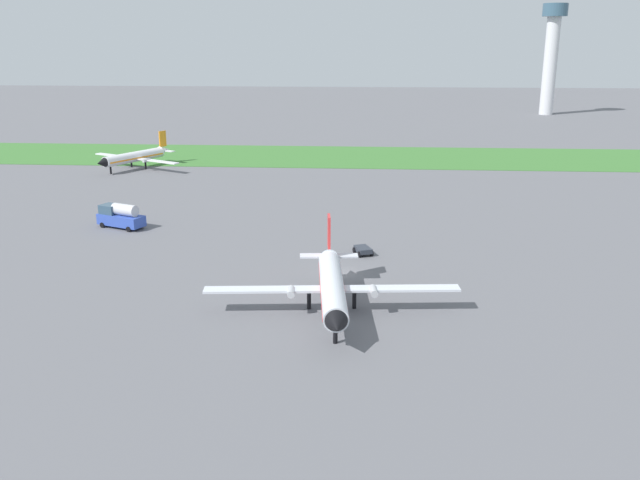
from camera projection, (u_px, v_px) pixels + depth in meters
name	position (u px, v px, depth m)	size (l,w,h in m)	color
ground_plane	(340.00, 274.00, 71.60)	(600.00, 600.00, 0.00)	slate
grass_taxiway_strip	(354.00, 157.00, 143.83)	(360.00, 28.00, 0.08)	#3D7533
airplane_taxiing_turboprop	(135.00, 157.00, 129.89)	(19.73, 17.18, 6.50)	white
airplane_foreground_turboprop	(332.00, 285.00, 61.15)	(23.42, 20.08, 7.02)	silver
baggage_cart_near_gate	(363.00, 250.00, 78.08)	(2.48, 2.85, 0.90)	#2D333D
fuel_truck_midfield	(120.00, 216.00, 89.13)	(6.92, 4.74, 3.29)	#334FB2
control_tower	(551.00, 50.00, 220.15)	(8.00, 8.00, 35.39)	silver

